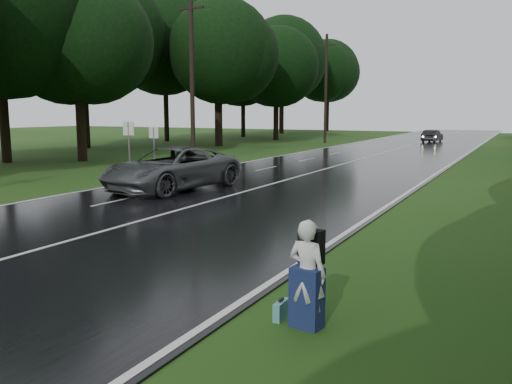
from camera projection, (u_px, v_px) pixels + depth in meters
road at (317, 172)px, 27.87m from camera, size 12.00×140.00×0.04m
lane_center at (317, 171)px, 27.87m from camera, size 0.12×140.00×0.01m
grey_car at (172, 169)px, 21.26m from camera, size 3.56×6.47×1.72m
far_car at (432, 136)px, 54.33m from camera, size 1.71×3.86×1.23m
hitchhiker at (307, 278)px, 7.76m from camera, size 0.65×0.60×1.64m
suitcase at (281, 310)px, 8.15m from camera, size 0.13×0.40×0.28m
utility_pole_mid at (194, 163)px, 32.55m from camera, size 1.80×0.28×10.28m
utility_pole_far at (325, 143)px, 53.24m from camera, size 1.80×0.28×10.71m
road_sign_a at (130, 178)px, 25.51m from camera, size 0.65×0.10×2.70m
road_sign_b at (155, 174)px, 27.18m from camera, size 0.58×0.10×2.40m
tree_left_d at (83, 161)px, 34.08m from camera, size 8.81×8.81×13.76m
tree_left_e at (219, 146)px, 48.64m from camera, size 9.54×9.54×14.91m
tree_left_f at (276, 140)px, 59.14m from camera, size 9.07×9.07×14.17m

